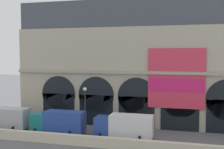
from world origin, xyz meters
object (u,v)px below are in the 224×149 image
Objects in this scene: box_truck_west at (5,117)px; box_truck_center at (125,126)px; box_truck_midwest at (59,121)px; street_lamp_quayside at (85,108)px.

box_truck_center is at bearing -0.68° from box_truck_west.
street_lamp_quayside reaches higher than box_truck_midwest.
box_truck_center is 5.93m from street_lamp_quayside.
box_truck_midwest is 1.09× the size of street_lamp_quayside.
box_truck_west is 14.32m from street_lamp_quayside.
box_truck_midwest is at bearing 179.72° from box_truck_center.
street_lamp_quayside is at bearing -13.94° from box_truck_west.
box_truck_center is (9.26, -0.05, 0.00)m from box_truck_midwest.
street_lamp_quayside is (13.65, -3.39, 2.71)m from box_truck_west.
box_truck_midwest is 9.26m from box_truck_center.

